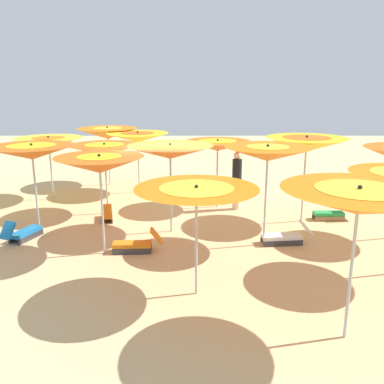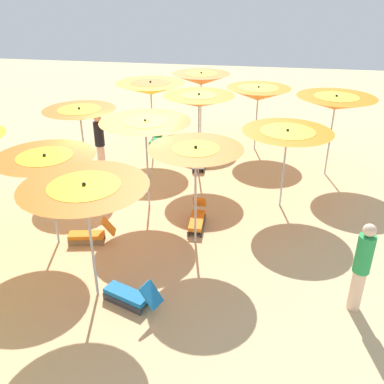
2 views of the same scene
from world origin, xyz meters
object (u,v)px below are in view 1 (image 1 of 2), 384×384
(beach_umbrella_2, at_px, (98,165))
(lounger_4, at_px, (21,233))
(beach_umbrella_13, at_px, (304,144))
(beach_umbrella_1, at_px, (30,152))
(beach_umbrella_5, at_px, (47,143))
(beach_umbrella_11, at_px, (136,137))
(lounger_2, at_px, (330,213))
(lounger_0, at_px, (134,244))
(beach_umbrella_8, at_px, (266,154))
(beachgoer_0, at_px, (235,179))
(beach_umbrella_4, at_px, (357,201))
(beach_umbrella_10, at_px, (106,133))
(lounger_1, at_px, (283,236))
(beach_umbrella_3, at_px, (195,196))
(lounger_3, at_px, (105,214))
(beach_umbrella_12, at_px, (216,146))
(beach_umbrella_7, at_px, (168,152))
(beach_ball, at_px, (236,186))
(beach_umbrella_6, at_px, (103,150))

(beach_umbrella_2, distance_m, lounger_4, 3.09)
(beach_umbrella_13, bearing_deg, beach_umbrella_1, -173.83)
(beach_umbrella_2, distance_m, beach_umbrella_5, 5.53)
(beach_umbrella_5, xyz_separation_m, beach_umbrella_11, (2.90, 0.89, 0.07))
(lounger_2, bearing_deg, lounger_0, 23.21)
(beach_umbrella_2, relative_size, beach_umbrella_8, 0.94)
(beach_umbrella_1, xyz_separation_m, beach_umbrella_5, (-0.66, 3.22, -0.21))
(lounger_0, xyz_separation_m, beachgoer_0, (2.76, 3.49, 0.79))
(beach_umbrella_4, height_order, lounger_0, beach_umbrella_4)
(beach_umbrella_8, relative_size, beach_umbrella_10, 1.10)
(lounger_0, height_order, lounger_1, lounger_0)
(beach_umbrella_13, distance_m, lounger_4, 7.96)
(beach_umbrella_3, xyz_separation_m, beach_umbrella_5, (-4.93, 6.74, 0.02))
(beach_umbrella_5, xyz_separation_m, lounger_3, (2.36, -2.40, -1.76))
(beach_umbrella_13, bearing_deg, beach_umbrella_4, -97.75)
(beach_umbrella_10, bearing_deg, beachgoer_0, -35.48)
(beach_umbrella_5, height_order, lounger_4, beach_umbrella_5)
(beach_umbrella_4, xyz_separation_m, lounger_3, (-4.91, 5.75, -2.05))
(beach_umbrella_3, bearing_deg, lounger_0, 125.10)
(beach_umbrella_8, height_order, lounger_2, beach_umbrella_8)
(beachgoer_0, bearing_deg, beach_umbrella_12, 157.78)
(beach_umbrella_1, xyz_separation_m, beach_umbrella_7, (3.62, -0.06, 0.02))
(lounger_1, bearing_deg, beach_umbrella_10, -54.47)
(lounger_0, relative_size, lounger_2, 0.96)
(lounger_0, relative_size, lounger_3, 1.07)
(beach_umbrella_1, relative_size, beachgoer_0, 1.30)
(beach_umbrella_8, relative_size, beach_ball, 8.00)
(lounger_0, bearing_deg, beach_ball, -119.69)
(lounger_1, distance_m, beach_ball, 5.46)
(beach_umbrella_13, bearing_deg, lounger_0, -153.28)
(beach_umbrella_6, bearing_deg, beachgoer_0, 6.25)
(lounger_1, xyz_separation_m, lounger_2, (1.80, 1.88, 0.01))
(beach_umbrella_11, xyz_separation_m, beach_umbrella_12, (2.76, -1.86, -0.02))
(beach_umbrella_4, bearing_deg, lounger_4, 148.08)
(beach_umbrella_12, bearing_deg, beach_umbrella_2, -127.06)
(beach_umbrella_3, height_order, beach_umbrella_6, beach_umbrella_6)
(beach_umbrella_7, distance_m, lounger_0, 2.57)
(beach_umbrella_8, height_order, lounger_4, beach_umbrella_8)
(beach_umbrella_3, height_order, lounger_3, beach_umbrella_3)
(lounger_0, distance_m, lounger_1, 3.72)
(beach_umbrella_4, relative_size, beach_ball, 7.89)
(beachgoer_0, bearing_deg, lounger_3, -162.44)
(lounger_0, bearing_deg, lounger_3, -66.04)
(beach_umbrella_10, distance_m, beach_umbrella_11, 1.80)
(beach_umbrella_2, bearing_deg, beach_umbrella_1, 143.43)
(beach_umbrella_12, xyz_separation_m, lounger_0, (-2.15, -3.75, -1.81))
(lounger_1, bearing_deg, lounger_3, -26.38)
(lounger_3, distance_m, beach_ball, 5.59)
(beach_umbrella_7, xyz_separation_m, lounger_3, (-1.93, 0.88, -1.98))
(beach_umbrella_8, relative_size, beach_umbrella_11, 1.12)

